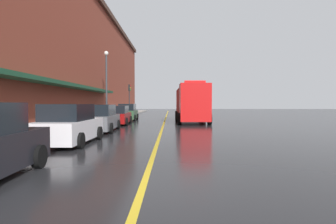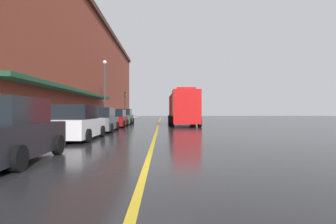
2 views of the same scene
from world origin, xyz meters
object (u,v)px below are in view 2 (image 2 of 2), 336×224
parked_car_2 (101,120)px  parking_meter_0 (70,117)px  traffic_light_near (125,100)px  parked_car_4 (124,117)px  parking_meter_1 (112,115)px  parked_car_0 (7,132)px  street_lamp_left (105,85)px  fire_truck (183,108)px  parked_car_3 (116,119)px  parked_car_1 (77,123)px

parked_car_2 → parking_meter_0: 2.67m
traffic_light_near → parked_car_4: bearing=-82.6°
parking_meter_1 → parked_car_0: bearing=-86.4°
parking_meter_0 → street_lamp_left: (-0.60, 12.89, 3.34)m
parked_car_2 → fire_truck: size_ratio=0.58×
parked_car_2 → parked_car_3: parked_car_2 is taller
traffic_light_near → parked_car_3: bearing=-84.9°
parked_car_4 → parked_car_1: bearing=178.9°
parking_meter_0 → street_lamp_left: 13.33m
parked_car_1 → fire_truck: fire_truck is taller
parked_car_3 → parked_car_1: bearing=178.3°
parked_car_1 → parking_meter_0: 3.54m
parked_car_4 → parking_meter_1: size_ratio=3.42×
parking_meter_0 → parked_car_1: bearing=-65.3°
parking_meter_0 → parking_meter_1: 13.94m
parked_car_1 → fire_truck: 15.21m
parked_car_0 → parked_car_2: 11.41m
parked_car_2 → traffic_light_near: (-1.37, 21.94, 2.36)m
street_lamp_left → parked_car_2: bearing=-79.2°
traffic_light_near → parked_car_0: bearing=-87.6°
parked_car_2 → parked_car_1: bearing=178.5°
parked_car_2 → parked_car_3: bearing=-2.6°
parked_car_2 → fire_truck: bearing=-39.8°
fire_truck → parked_car_1: bearing=-26.1°
fire_truck → parking_meter_0: size_ratio=6.17×
parking_meter_0 → fire_truck: bearing=53.3°
parked_car_1 → fire_truck: size_ratio=0.55×
parked_car_1 → parked_car_4: (-0.06, 17.02, -0.01)m
fire_truck → street_lamp_left: bearing=-106.5°
parked_car_0 → parked_car_1: size_ratio=0.94×
street_lamp_left → parking_meter_0: bearing=-87.3°
parked_car_2 → fire_truck: (6.45, 8.32, 0.94)m
fire_truck → street_lamp_left: size_ratio=1.18×
parked_car_4 → parking_meter_1: parked_car_4 is taller
parked_car_4 → traffic_light_near: size_ratio=1.06×
parked_car_3 → parking_meter_0: size_ratio=3.56×
parked_car_4 → fire_truck: 7.30m
parked_car_1 → parking_meter_0: bearing=25.2°
parked_car_2 → traffic_light_near: size_ratio=1.10×
fire_truck → parking_meter_1: bearing=-114.4°
parked_car_2 → parking_meter_0: size_ratio=3.57×
parked_car_0 → parked_car_3: size_ratio=0.89×
street_lamp_left → parked_car_1: bearing=-82.6°
parking_meter_1 → parking_meter_0: bearing=-90.0°
parked_car_3 → parking_meter_1: size_ratio=3.56×
parked_car_3 → fire_truck: size_ratio=0.58×
parked_car_3 → street_lamp_left: street_lamp_left is taller
fire_truck → street_lamp_left: (-8.48, 2.33, 2.66)m
fire_truck → parking_meter_0: 13.19m
parked_car_3 → street_lamp_left: 6.45m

